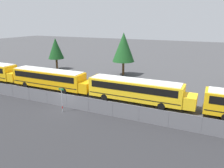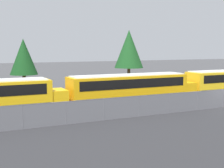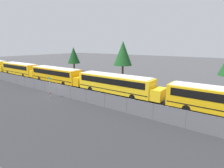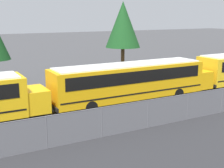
{
  "view_description": "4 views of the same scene",
  "coord_description": "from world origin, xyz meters",
  "views": [
    {
      "loc": [
        15.58,
        -20.25,
        10.27
      ],
      "look_at": [
        3.74,
        5.06,
        2.12
      ],
      "focal_mm": 35.0,
      "sensor_mm": 36.0,
      "label": 1
    },
    {
      "loc": [
        -21.97,
        -21.54,
        5.56
      ],
      "look_at": [
        -9.55,
        4.21,
        2.26
      ],
      "focal_mm": 50.0,
      "sensor_mm": 36.0,
      "label": 2
    },
    {
      "loc": [
        21.65,
        -15.49,
        7.35
      ],
      "look_at": [
        6.6,
        5.05,
        1.59
      ],
      "focal_mm": 28.0,
      "sensor_mm": 36.0,
      "label": 3
    },
    {
      "loc": [
        -19.51,
        -14.33,
        6.56
      ],
      "look_at": [
        -8.97,
        4.81,
        1.7
      ],
      "focal_mm": 50.0,
      "sensor_mm": 36.0,
      "label": 4
    }
  ],
  "objects": [
    {
      "name": "school_bus_2",
      "position": [
        -6.91,
        5.21,
        1.77
      ],
      "size": [
        13.83,
        2.63,
        2.98
      ],
      "color": "#EDA80F",
      "rests_on": "ground_plane"
    },
    {
      "name": "fence",
      "position": [
        0.0,
        -0.0,
        0.88
      ],
      "size": [
        98.19,
        0.07,
        1.72
      ],
      "color": "#9EA0A5",
      "rests_on": "ground_plane"
    },
    {
      "name": "tree_3",
      "position": [
        -0.04,
        18.29,
        5.41
      ],
      "size": [
        4.2,
        4.2,
        8.16
      ],
      "color": "#51381E",
      "rests_on": "ground_plane"
    },
    {
      "name": "tree_1",
      "position": [
        -15.21,
        17.11,
        4.5
      ],
      "size": [
        3.34,
        3.34,
        6.7
      ],
      "color": "#51381E",
      "rests_on": "ground_plane"
    },
    {
      "name": "ground_plane",
      "position": [
        0.0,
        0.0,
        0.0
      ],
      "size": [
        200.0,
        200.0,
        0.0
      ],
      "primitive_type": "plane",
      "color": "#424244"
    }
  ]
}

